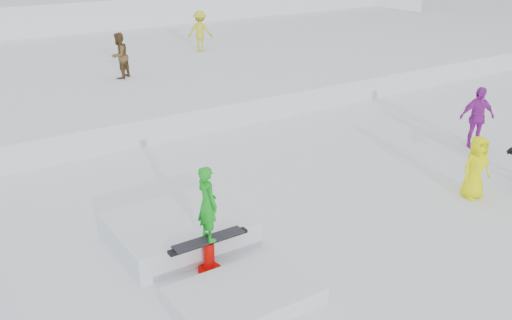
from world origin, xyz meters
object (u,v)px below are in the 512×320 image
walker_ygreen (200,31)px  spectator_yellow (476,167)px  spectator_purple (477,117)px  jib_rail_feature (195,243)px  walker_olive (119,56)px

walker_ygreen → spectator_yellow: (-1.20, -15.69, -0.93)m
walker_ygreen → spectator_yellow: 15.76m
walker_ygreen → spectator_yellow: size_ratio=1.17×
spectator_purple → jib_rail_feature: jib_rail_feature is taller
walker_olive → walker_ygreen: (4.95, 2.90, 0.06)m
jib_rail_feature → spectator_purple: bearing=5.4°
walker_ygreen → spectator_purple: walker_ygreen is taller
walker_ygreen → spectator_purple: 13.65m
walker_olive → spectator_purple: bearing=86.0°
spectator_yellow → jib_rail_feature: (-6.79, 1.25, -0.46)m
spectator_purple → jib_rail_feature: 9.77m
spectator_yellow → walker_ygreen: bearing=96.9°
walker_ygreen → spectator_purple: (1.72, -13.52, -0.79)m
walker_ygreen → spectator_yellow: bearing=128.1°
walker_olive → jib_rail_feature: bearing=39.1°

